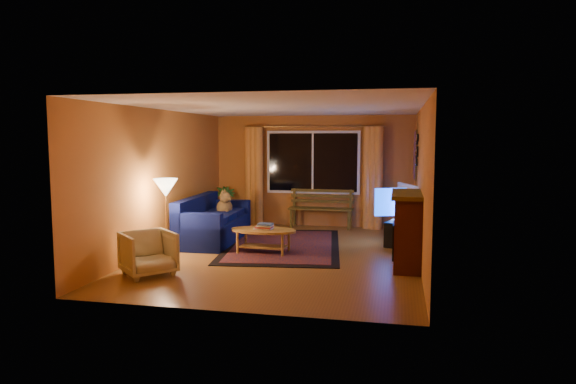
% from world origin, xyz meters
% --- Properties ---
extents(floor, '(4.50, 6.00, 0.02)m').
position_xyz_m(floor, '(0.00, 0.00, -0.01)').
color(floor, brown).
rests_on(floor, ground).
extents(ceiling, '(4.50, 6.00, 0.02)m').
position_xyz_m(ceiling, '(0.00, 0.00, 2.51)').
color(ceiling, white).
rests_on(ceiling, ground).
extents(wall_back, '(4.50, 0.02, 2.50)m').
position_xyz_m(wall_back, '(0.00, 3.01, 1.25)').
color(wall_back, '#C2732E').
rests_on(wall_back, ground).
extents(wall_left, '(0.02, 6.00, 2.50)m').
position_xyz_m(wall_left, '(-2.26, 0.00, 1.25)').
color(wall_left, '#C2732E').
rests_on(wall_left, ground).
extents(wall_right, '(0.02, 6.00, 2.50)m').
position_xyz_m(wall_right, '(2.26, 0.00, 1.25)').
color(wall_right, '#C2732E').
rests_on(wall_right, ground).
extents(window, '(2.00, 0.02, 1.30)m').
position_xyz_m(window, '(0.00, 2.94, 1.45)').
color(window, black).
rests_on(window, wall_back).
extents(curtain_rod, '(3.20, 0.03, 0.03)m').
position_xyz_m(curtain_rod, '(0.00, 2.90, 2.25)').
color(curtain_rod, '#BF8C3F').
rests_on(curtain_rod, wall_back).
extents(curtain_left, '(0.36, 0.36, 2.24)m').
position_xyz_m(curtain_left, '(-1.35, 2.88, 1.12)').
color(curtain_left, '#EC963B').
rests_on(curtain_left, ground).
extents(curtain_right, '(0.36, 0.36, 2.24)m').
position_xyz_m(curtain_right, '(1.35, 2.88, 1.12)').
color(curtain_right, '#EC963B').
rests_on(curtain_right, ground).
extents(bench, '(1.43, 0.44, 0.43)m').
position_xyz_m(bench, '(0.22, 2.75, 0.21)').
color(bench, '#463910').
rests_on(bench, ground).
extents(potted_plant, '(0.64, 0.64, 0.89)m').
position_xyz_m(potted_plant, '(-2.00, 2.64, 0.44)').
color(potted_plant, '#235B1E').
rests_on(potted_plant, ground).
extents(sofa, '(1.00, 2.17, 0.87)m').
position_xyz_m(sofa, '(-1.58, 0.82, 0.43)').
color(sofa, '#080E42').
rests_on(sofa, ground).
extents(dog, '(0.36, 0.47, 0.49)m').
position_xyz_m(dog, '(-1.53, 1.31, 0.67)').
color(dog, olive).
rests_on(dog, sofa).
extents(armchair, '(0.94, 0.95, 0.71)m').
position_xyz_m(armchair, '(-1.65, -1.73, 0.36)').
color(armchair, beige).
rests_on(armchair, ground).
extents(floor_lamp, '(0.23, 0.23, 1.31)m').
position_xyz_m(floor_lamp, '(-1.87, -0.65, 0.65)').
color(floor_lamp, '#BF8C3F').
rests_on(floor_lamp, ground).
extents(rug, '(2.45, 3.48, 0.02)m').
position_xyz_m(rug, '(-0.18, 0.69, 0.01)').
color(rug, maroon).
rests_on(rug, ground).
extents(coffee_table, '(1.22, 1.22, 0.42)m').
position_xyz_m(coffee_table, '(-0.37, 0.02, 0.21)').
color(coffee_table, '#B88435').
rests_on(coffee_table, ground).
extents(tv_console, '(0.69, 1.17, 0.46)m').
position_xyz_m(tv_console, '(2.00, 1.38, 0.23)').
color(tv_console, black).
rests_on(tv_console, ground).
extents(television, '(0.54, 1.13, 0.66)m').
position_xyz_m(television, '(2.00, 1.38, 0.79)').
color(television, black).
rests_on(television, tv_console).
extents(fireplace, '(0.40, 1.20, 1.10)m').
position_xyz_m(fireplace, '(2.05, -0.40, 0.55)').
color(fireplace, maroon).
rests_on(fireplace, ground).
extents(mirror_cluster, '(0.06, 0.60, 0.56)m').
position_xyz_m(mirror_cluster, '(2.21, 1.30, 1.80)').
color(mirror_cluster, black).
rests_on(mirror_cluster, wall_right).
extents(painting, '(0.04, 0.76, 0.96)m').
position_xyz_m(painting, '(2.22, 2.45, 1.65)').
color(painting, '#E94A14').
rests_on(painting, wall_right).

